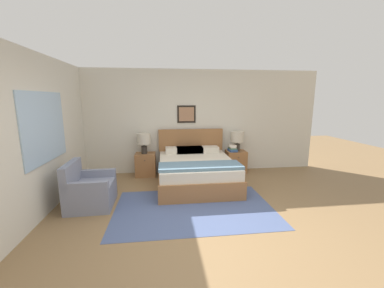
{
  "coord_description": "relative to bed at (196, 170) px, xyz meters",
  "views": [
    {
      "loc": [
        -0.46,
        -3.18,
        1.87
      ],
      "look_at": [
        0.12,
        1.53,
        0.96
      ],
      "focal_mm": 22.0,
      "sensor_mm": 36.0,
      "label": 1
    }
  ],
  "objects": [
    {
      "name": "bed",
      "position": [
        0.0,
        0.0,
        0.0
      ],
      "size": [
        1.64,
        1.94,
        1.12
      ],
      "color": "#936038",
      "rests_on": "ground_plane"
    },
    {
      "name": "book_thick_bottom",
      "position": [
        1.04,
        0.69,
        0.26
      ],
      "size": [
        0.22,
        0.27,
        0.03
      ],
      "rotation": [
        0.0,
        0.0,
        0.11
      ],
      "color": "#335693",
      "rests_on": "nightstand_by_door"
    },
    {
      "name": "nightstand_near_window",
      "position": [
        -1.15,
        0.73,
        -0.04
      ],
      "size": [
        0.49,
        0.43,
        0.56
      ],
      "color": "#936038",
      "rests_on": "ground_plane"
    },
    {
      "name": "armchair",
      "position": [
        -2.02,
        -0.87,
        -0.04
      ],
      "size": [
        0.76,
        0.81,
        0.81
      ],
      "rotation": [
        0.0,
        0.0,
        -1.55
      ],
      "color": "gray",
      "rests_on": "ground_plane"
    },
    {
      "name": "table_lamp_near_window",
      "position": [
        -1.17,
        0.73,
        0.58
      ],
      "size": [
        0.33,
        0.33,
        0.5
      ],
      "color": "#2D2823",
      "rests_on": "nightstand_near_window"
    },
    {
      "name": "wall_back",
      "position": [
        -0.24,
        1.02,
        0.98
      ],
      "size": [
        7.16,
        0.09,
        2.6
      ],
      "color": "beige",
      "rests_on": "ground_plane"
    },
    {
      "name": "table_lamp_by_door",
      "position": [
        1.17,
        0.73,
        0.58
      ],
      "size": [
        0.33,
        0.33,
        0.5
      ],
      "color": "#2D2823",
      "rests_on": "nightstand_by_door"
    },
    {
      "name": "book_hardcover_middle",
      "position": [
        1.04,
        0.69,
        0.29
      ],
      "size": [
        0.22,
        0.28,
        0.03
      ],
      "rotation": [
        0.0,
        0.0,
        -0.07
      ],
      "color": "#335693",
      "rests_on": "book_thick_bottom"
    },
    {
      "name": "book_paperback_top",
      "position": [
        1.04,
        0.69,
        0.4
      ],
      "size": [
        0.22,
        0.23,
        0.04
      ],
      "rotation": [
        0.0,
        0.0,
        -0.17
      ],
      "color": "silver",
      "rests_on": "book_slim_near_top"
    },
    {
      "name": "nightstand_by_door",
      "position": [
        1.15,
        0.73,
        -0.04
      ],
      "size": [
        0.49,
        0.43,
        0.56
      ],
      "color": "#936038",
      "rests_on": "ground_plane"
    },
    {
      "name": "area_rug_main",
      "position": [
        -0.19,
        -1.2,
        -0.32
      ],
      "size": [
        2.72,
        1.76,
        0.01
      ],
      "color": "#47567F",
      "rests_on": "ground_plane"
    },
    {
      "name": "book_slim_near_top",
      "position": [
        1.04,
        0.69,
        0.36
      ],
      "size": [
        0.16,
        0.24,
        0.04
      ],
      "rotation": [
        0.0,
        0.0,
        -0.05
      ],
      "color": "silver",
      "rests_on": "book_novel_upper"
    },
    {
      "name": "book_novel_upper",
      "position": [
        1.04,
        0.69,
        0.32
      ],
      "size": [
        0.17,
        0.23,
        0.04
      ],
      "rotation": [
        0.0,
        0.0,
        0.07
      ],
      "color": "#4C7551",
      "rests_on": "book_hardcover_middle"
    },
    {
      "name": "ground_plane",
      "position": [
        -0.24,
        -1.79,
        -0.32
      ],
      "size": [
        16.0,
        16.0,
        0.0
      ],
      "primitive_type": "plane",
      "color": "olive"
    },
    {
      "name": "wall_left",
      "position": [
        -2.65,
        -0.42,
        0.98
      ],
      "size": [
        0.08,
        5.18,
        2.6
      ],
      "color": "beige",
      "rests_on": "ground_plane"
    }
  ]
}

